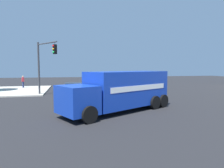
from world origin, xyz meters
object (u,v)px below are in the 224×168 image
delivery_truck (121,90)px  traffic_light_primary (44,60)px  pedestrian_near_corner (23,81)px  pickup_white (139,87)px  sedan_silver (77,89)px

delivery_truck → traffic_light_primary: size_ratio=1.50×
delivery_truck → pedestrian_near_corner: bearing=-150.1°
delivery_truck → pedestrian_near_corner: size_ratio=4.94×
traffic_light_primary → pickup_white: size_ratio=1.09×
traffic_light_primary → pedestrian_near_corner: bearing=-155.8°
delivery_truck → pickup_white: (-9.55, 4.89, -0.76)m
traffic_light_primary → sedan_silver: traffic_light_primary is taller
traffic_light_primary → sedan_silver: size_ratio=1.33×
pickup_white → sedan_silver: size_ratio=1.22×
traffic_light_primary → sedan_silver: 4.90m
delivery_truck → traffic_light_primary: bearing=-145.0°
traffic_light_primary → pickup_white: bearing=93.4°
delivery_truck → sedan_silver: bearing=-164.5°
pedestrian_near_corner → sedan_silver: bearing=43.4°
traffic_light_primary → pickup_white: (-0.66, 11.10, -3.20)m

